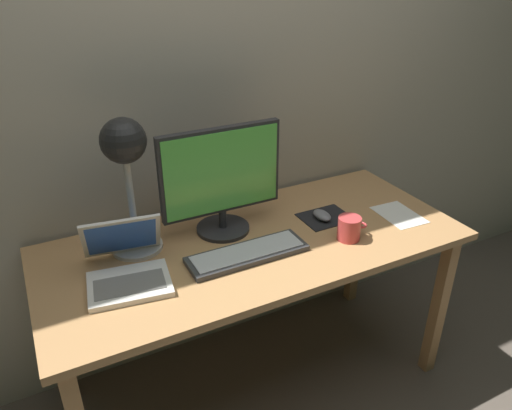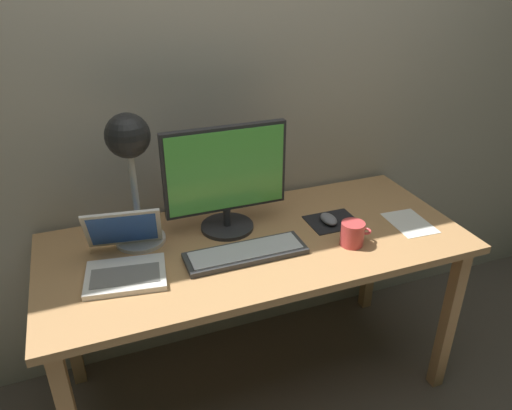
# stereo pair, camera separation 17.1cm
# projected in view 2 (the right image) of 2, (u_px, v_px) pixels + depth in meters

# --- Properties ---
(ground_plane) EXTENTS (4.80, 4.80, 0.00)m
(ground_plane) POSITION_uv_depth(u_px,v_px,m) (257.00, 380.00, 2.18)
(ground_plane) COLOR brown
(ground_plane) RESTS_ON ground
(back_wall) EXTENTS (4.80, 0.06, 2.60)m
(back_wall) POSITION_uv_depth(u_px,v_px,m) (221.00, 69.00, 1.91)
(back_wall) COLOR #B2A893
(back_wall) RESTS_ON ground
(desk) EXTENTS (1.60, 0.70, 0.74)m
(desk) POSITION_uv_depth(u_px,v_px,m) (257.00, 258.00, 1.88)
(desk) COLOR tan
(desk) RESTS_ON ground
(monitor) EXTENTS (0.47, 0.21, 0.42)m
(monitor) POSITION_uv_depth(u_px,v_px,m) (226.00, 176.00, 1.82)
(monitor) COLOR #28282B
(monitor) RESTS_ON desk
(keyboard_main) EXTENTS (0.44, 0.14, 0.03)m
(keyboard_main) POSITION_uv_depth(u_px,v_px,m) (246.00, 253.00, 1.74)
(keyboard_main) COLOR #38383A
(keyboard_main) RESTS_ON desk
(laptop) EXTENTS (0.31, 0.34, 0.20)m
(laptop) POSITION_uv_depth(u_px,v_px,m) (125.00, 253.00, 1.66)
(laptop) COLOR silver
(laptop) RESTS_ON desk
(desk_lamp) EXTENTS (0.19, 0.19, 0.50)m
(desk_lamp) POSITION_uv_depth(u_px,v_px,m) (130.00, 152.00, 1.67)
(desk_lamp) COLOR beige
(desk_lamp) RESTS_ON desk
(mousepad) EXTENTS (0.20, 0.16, 0.00)m
(mousepad) POSITION_uv_depth(u_px,v_px,m) (332.00, 221.00, 1.97)
(mousepad) COLOR black
(mousepad) RESTS_ON desk
(mouse) EXTENTS (0.06, 0.10, 0.03)m
(mouse) POSITION_uv_depth(u_px,v_px,m) (329.00, 219.00, 1.95)
(mouse) COLOR slate
(mouse) RESTS_ON mousepad
(coffee_mug) EXTENTS (0.12, 0.09, 0.09)m
(coffee_mug) POSITION_uv_depth(u_px,v_px,m) (353.00, 234.00, 1.80)
(coffee_mug) COLOR #CC3F3F
(coffee_mug) RESTS_ON desk
(paper_sheet_near_mouse) EXTENTS (0.16, 0.22, 0.00)m
(paper_sheet_near_mouse) POSITION_uv_depth(u_px,v_px,m) (410.00, 223.00, 1.96)
(paper_sheet_near_mouse) COLOR white
(paper_sheet_near_mouse) RESTS_ON desk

